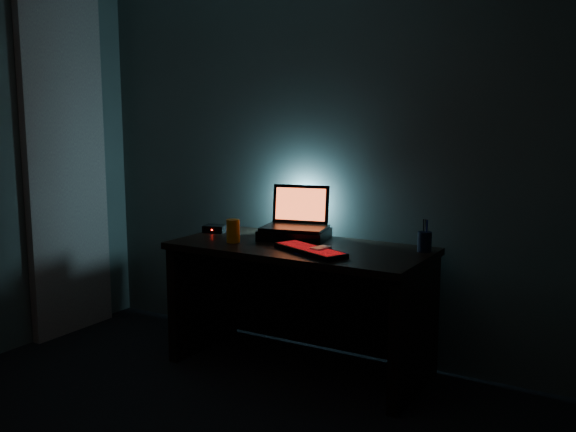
% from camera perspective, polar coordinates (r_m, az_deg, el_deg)
% --- Properties ---
extents(room, '(3.50, 4.00, 2.50)m').
position_cam_1_polar(room, '(2.39, -18.38, 2.54)').
color(room, black).
rests_on(room, ground).
extents(desk, '(1.50, 0.70, 0.75)m').
position_cam_1_polar(desk, '(3.83, 1.43, -6.25)').
color(desk, black).
rests_on(desk, ground).
extents(curtain, '(0.06, 0.65, 2.30)m').
position_cam_1_polar(curtain, '(4.61, -19.12, 4.15)').
color(curtain, '#BEB498').
rests_on(curtain, ground).
extents(riser, '(0.46, 0.38, 0.06)m').
position_cam_1_polar(riser, '(3.91, 0.59, -1.62)').
color(riser, black).
rests_on(riser, desk).
extents(laptop, '(0.43, 0.36, 0.26)m').
position_cam_1_polar(laptop, '(3.94, 0.81, -0.20)').
color(laptop, black).
rests_on(laptop, riser).
extents(keyboard, '(0.50, 0.33, 0.03)m').
position_cam_1_polar(keyboard, '(3.52, 1.98, -3.06)').
color(keyboard, black).
rests_on(keyboard, desk).
extents(mousepad, '(0.26, 0.24, 0.00)m').
position_cam_1_polar(mousepad, '(3.50, 2.94, -3.33)').
color(mousepad, navy).
rests_on(mousepad, desk).
extents(mouse, '(0.09, 0.12, 0.03)m').
position_cam_1_polar(mouse, '(3.50, 2.95, -3.03)').
color(mouse, '#97959B').
rests_on(mouse, mousepad).
extents(pen_cup, '(0.08, 0.08, 0.11)m').
position_cam_1_polar(pen_cup, '(3.62, 12.05, -2.25)').
color(pen_cup, black).
rests_on(pen_cup, desk).
extents(juice_glass, '(0.10, 0.10, 0.14)m').
position_cam_1_polar(juice_glass, '(3.81, -4.90, -1.33)').
color(juice_glass, orange).
rests_on(juice_glass, desk).
extents(router, '(0.16, 0.14, 0.05)m').
position_cam_1_polar(router, '(4.16, -6.51, -1.12)').
color(router, black).
rests_on(router, desk).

